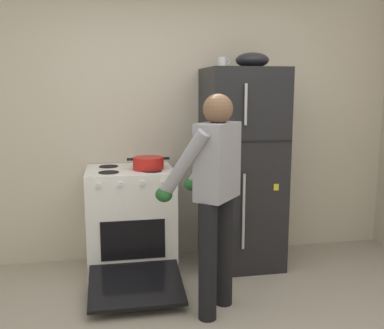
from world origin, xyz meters
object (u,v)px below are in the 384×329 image
object	(u,v)px
red_pot	(148,163)
coffee_mug	(223,62)
refrigerator	(241,168)
person_cook	(213,186)
mixing_bowl	(252,60)
stove_range	(131,222)

from	to	relation	value
red_pot	coffee_mug	distance (m)	1.11
red_pot	coffee_mug	xyz separation A→B (m)	(0.68, 0.10, 0.87)
refrigerator	person_cook	size ratio (longest dim) A/B	1.13
refrigerator	coffee_mug	world-z (taller)	coffee_mug
person_cook	mixing_bowl	bearing A→B (deg)	57.55
stove_range	mixing_bowl	xyz separation A→B (m)	(1.10, 0.02, 1.42)
refrigerator	person_cook	distance (m)	0.99
red_pot	coffee_mug	size ratio (longest dim) A/B	3.30
refrigerator	mixing_bowl	bearing A→B (deg)	0.21
stove_range	coffee_mug	distance (m)	1.64
coffee_mug	mixing_bowl	world-z (taller)	mixing_bowl
stove_range	person_cook	distance (m)	1.12
stove_range	mixing_bowl	bearing A→B (deg)	0.94
refrigerator	mixing_bowl	size ratio (longest dim) A/B	6.09
person_cook	coffee_mug	size ratio (longest dim) A/B	14.28
red_pot	mixing_bowl	bearing A→B (deg)	3.04
stove_range	mixing_bowl	world-z (taller)	mixing_bowl
red_pot	coffee_mug	bearing A→B (deg)	8.32
coffee_mug	stove_range	bearing A→B (deg)	-175.39
red_pot	stove_range	bearing A→B (deg)	168.70
stove_range	coffee_mug	xyz separation A→B (m)	(0.84, 0.07, 1.40)
refrigerator	person_cook	world-z (taller)	refrigerator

